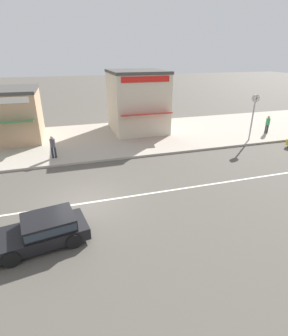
{
  "coord_description": "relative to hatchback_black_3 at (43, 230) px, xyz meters",
  "views": [
    {
      "loc": [
        -0.36,
        -11.43,
        6.76
      ],
      "look_at": [
        3.57,
        1.53,
        0.8
      ],
      "focal_mm": 28.0,
      "sensor_mm": 36.0,
      "label": 1
    }
  ],
  "objects": [
    {
      "name": "lane_centre_stripe",
      "position": [
        1.67,
        2.49,
        -0.58
      ],
      "size": [
        50.4,
        0.14,
        0.01
      ],
      "primitive_type": "cube",
      "color": "silver",
      "rests_on": "ground"
    },
    {
      "name": "street_clock",
      "position": [
        15.67,
        8.46,
        2.24
      ],
      "size": [
        0.6,
        0.22,
        3.67
      ],
      "color": "#9E9EA3",
      "rests_on": "kerb_strip"
    },
    {
      "name": "pedestrian_mid_kerb",
      "position": [
        18.41,
        9.7,
        0.47
      ],
      "size": [
        0.34,
        0.34,
        1.57
      ],
      "color": "#333338",
      "rests_on": "kerb_strip"
    },
    {
      "name": "shopfront_far_kios",
      "position": [
        7.67,
        14.19,
        2.2
      ],
      "size": [
        4.73,
        6.05,
        5.26
      ],
      "color": "beige",
      "rests_on": "kerb_strip"
    },
    {
      "name": "ground_plane",
      "position": [
        1.67,
        2.49,
        -0.59
      ],
      "size": [
        160.0,
        160.0,
        0.0
      ],
      "primitive_type": "plane",
      "color": "#544F47"
    },
    {
      "name": "shopfront_corner_warung",
      "position": [
        -3.13,
        14.57,
        1.61
      ],
      "size": [
        5.01,
        6.25,
        4.09
      ],
      "color": "tan",
      "rests_on": "kerb_strip"
    },
    {
      "name": "kerb_strip",
      "position": [
        1.67,
        12.58,
        -0.51
      ],
      "size": [
        68.0,
        10.0,
        0.15
      ],
      "primitive_type": "cube",
      "color": "#ADA393",
      "rests_on": "ground"
    },
    {
      "name": "hatchback_black_3",
      "position": [
        0.0,
        0.0,
        0.0
      ],
      "size": [
        3.79,
        2.23,
        1.1
      ],
      "color": "black",
      "rests_on": "ground"
    },
    {
      "name": "pedestrian_near_clock",
      "position": [
        0.28,
        8.89,
        0.47
      ],
      "size": [
        0.34,
        0.34,
        1.56
      ],
      "color": "#232838",
      "rests_on": "kerb_strip"
    }
  ]
}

